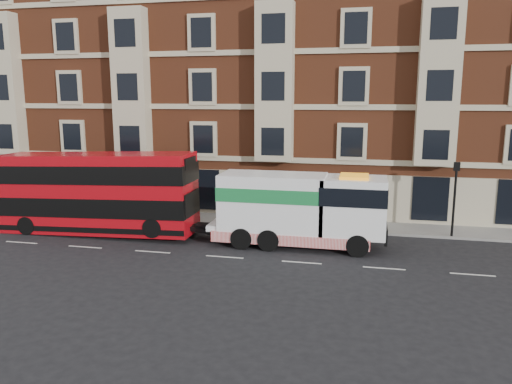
# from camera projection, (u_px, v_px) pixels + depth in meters

# --- Properties ---
(ground) EXTENTS (120.00, 120.00, 0.00)m
(ground) POSITION_uv_depth(u_px,v_px,m) (225.00, 257.00, 25.76)
(ground) COLOR black
(ground) RESTS_ON ground
(sidewalk) EXTENTS (90.00, 3.00, 0.15)m
(sidewalk) POSITION_uv_depth(u_px,v_px,m) (256.00, 221.00, 32.94)
(sidewalk) COLOR slate
(sidewalk) RESTS_ON ground
(victorian_terrace) EXTENTS (45.00, 12.00, 20.40)m
(victorian_terrace) POSITION_uv_depth(u_px,v_px,m) (284.00, 71.00, 38.15)
(victorian_terrace) COLOR brown
(victorian_terrace) RESTS_ON ground
(lamp_post_west) EXTENTS (0.35, 0.15, 4.35)m
(lamp_post_west) POSITION_uv_depth(u_px,v_px,m) (162.00, 182.00, 32.49)
(lamp_post_west) COLOR black
(lamp_post_west) RESTS_ON sidewalk
(lamp_post_east) EXTENTS (0.35, 0.15, 4.35)m
(lamp_post_east) POSITION_uv_depth(u_px,v_px,m) (455.00, 194.00, 28.64)
(lamp_post_east) COLOR black
(lamp_post_east) RESTS_ON sidewalk
(double_decker_bus) EXTENTS (11.97, 2.75, 4.85)m
(double_decker_bus) POSITION_uv_depth(u_px,v_px,m) (97.00, 192.00, 29.80)
(double_decker_bus) COLOR #B20912
(double_decker_bus) RESTS_ON ground
(tow_truck) EXTENTS (9.58, 2.83, 3.99)m
(tow_truck) POSITION_uv_depth(u_px,v_px,m) (297.00, 209.00, 27.31)
(tow_truck) COLOR white
(tow_truck) RESTS_ON ground
(pedestrian) EXTENTS (0.68, 0.47, 1.81)m
(pedestrian) POSITION_uv_depth(u_px,v_px,m) (118.00, 199.00, 35.09)
(pedestrian) COLOR black
(pedestrian) RESTS_ON sidewalk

